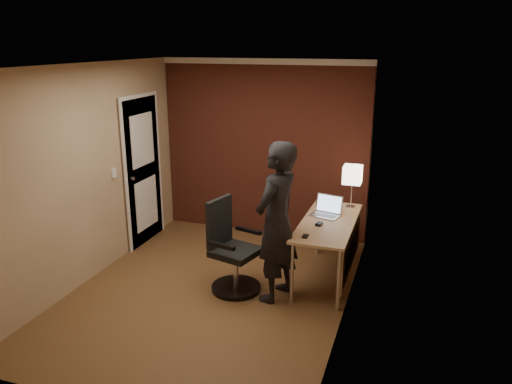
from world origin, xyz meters
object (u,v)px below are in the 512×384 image
desk (334,232)px  mouse (319,224)px  desk_lamp (352,175)px  laptop (327,210)px  person (277,222)px  phone (305,236)px  office_chair (231,252)px

desk → mouse: mouse is taller
desk_lamp → mouse: 0.89m
laptop → person: bearing=-115.4°
mouse → laptop: bearing=95.3°
desk_lamp → phone: size_ratio=4.65×
mouse → office_chair: (-0.91, -0.43, -0.29)m
desk_lamp → person: size_ratio=0.30×
desk_lamp → phone: (-0.32, -1.13, -0.41)m
phone → office_chair: bearing=-178.1°
mouse → phone: size_ratio=0.87×
office_chair → laptop: bearing=41.1°
desk → mouse: 0.26m
laptop → desk: bearing=-58.6°
desk → desk_lamp: desk_lamp is taller
mouse → desk_lamp: bearing=79.6°
phone → desk: bearing=66.6°
desk → phone: phone is taller
desk → phone: size_ratio=13.04×
desk_lamp → person: bearing=-117.5°
desk → office_chair: office_chair is taller
desk_lamp → laptop: size_ratio=1.40×
person → mouse: bearing=154.8°
phone → office_chair: (-0.84, -0.05, -0.28)m
phone → laptop: bearing=82.1°
phone → desk_lamp: bearing=73.0°
mouse → person: 0.60m
mouse → phone: mouse is taller
laptop → office_chair: (-0.92, -0.81, -0.34)m
mouse → desk: bearing=55.3°
laptop → office_chair: size_ratio=0.37×
laptop → mouse: bearing=-92.7°
office_chair → person: bearing=-1.8°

